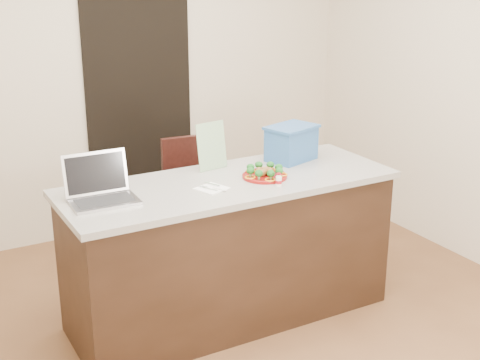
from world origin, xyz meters
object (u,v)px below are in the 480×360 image
napkin (212,189)px  chair (199,197)px  island (229,249)px  laptop (100,188)px  yogurt_bottle (279,181)px  blue_box (291,143)px  plate (265,176)px

napkin → chair: (0.30, 0.80, -0.36)m
island → laptop: (-0.79, 0.06, 0.53)m
island → yogurt_bottle: 0.58m
island → laptop: laptop is taller
napkin → blue_box: size_ratio=0.41×
napkin → blue_box: 0.78m
island → yogurt_bottle: size_ratio=26.10×
island → chair: bearing=79.5°
island → napkin: bearing=-151.9°
plate → yogurt_bottle: (-0.01, -0.17, 0.02)m
plate → blue_box: 0.43m
plate → blue_box: bearing=33.7°
island → yogurt_bottle: (0.21, -0.23, 0.49)m
blue_box → yogurt_bottle: bearing=-148.2°
blue_box → island: bearing=-179.8°
yogurt_bottle → laptop: (-1.00, 0.29, 0.04)m
plate → blue_box: size_ratio=0.73×
island → blue_box: blue_box is taller
napkin → blue_box: bearing=19.8°
laptop → chair: laptop is taller
napkin → laptop: 0.64m
island → laptop: size_ratio=5.54×
napkin → laptop: laptop is taller
island → plate: (0.22, -0.06, 0.47)m
yogurt_bottle → plate: bearing=87.1°
island → chair: 0.73m
napkin → yogurt_bottle: yogurt_bottle is taller
island → blue_box: 0.83m
chair → plate: bearing=-77.7°
blue_box → chair: bearing=111.9°
yogurt_bottle → chair: bearing=94.8°
plate → laptop: (-1.00, 0.11, 0.06)m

